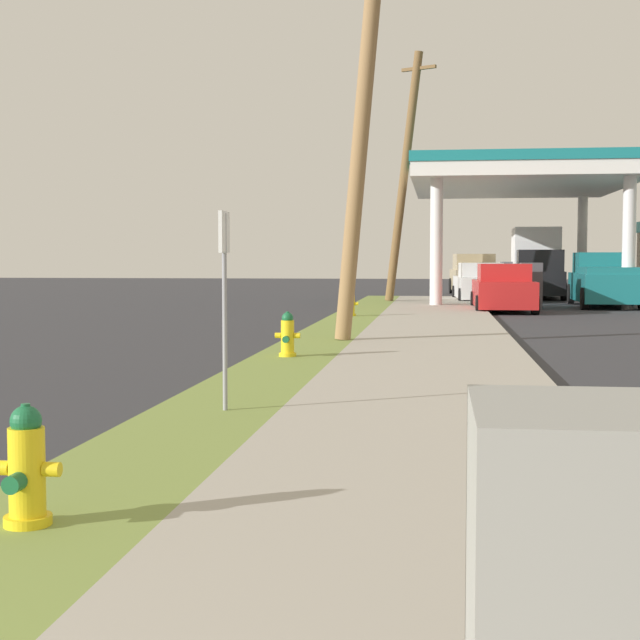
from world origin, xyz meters
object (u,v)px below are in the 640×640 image
at_px(fire_hydrant_nearest, 27,473).
at_px(fire_hydrant_second, 288,337).
at_px(car_white_by_far_pump, 480,284).
at_px(fire_hydrant_third, 351,304).
at_px(utility_pole_background, 404,176).
at_px(car_red_by_near_pump, 503,290).
at_px(truck_teal_at_forecourt, 604,281).
at_px(truck_tan_at_far_bay, 476,276).
at_px(truck_black_on_apron, 536,264).
at_px(street_sign_post, 224,269).
at_px(utility_pole_midground, 365,85).

relative_size(fire_hydrant_nearest, fire_hydrant_second, 1.00).
bearing_deg(car_white_by_far_pump, fire_hydrant_second, -100.17).
relative_size(fire_hydrant_second, fire_hydrant_third, 1.00).
relative_size(utility_pole_background, car_red_by_near_pump, 2.06).
bearing_deg(truck_teal_at_forecourt, truck_tan_at_far_bay, 112.24).
distance_m(fire_hydrant_third, truck_tan_at_far_bay, 19.35).
relative_size(car_white_by_far_pump, truck_black_on_apron, 0.71).
xyz_separation_m(street_sign_post, car_red_by_near_pump, (4.36, 21.45, -0.91)).
bearing_deg(utility_pole_background, utility_pole_midground, -90.37).
height_order(car_white_by_far_pump, truck_tan_at_far_bay, truck_tan_at_far_bay).
bearing_deg(utility_pole_background, truck_black_on_apron, 50.00).
distance_m(utility_pole_background, truck_black_on_apron, 9.36).
xyz_separation_m(car_white_by_far_pump, truck_black_on_apron, (2.63, 4.09, 0.77)).
relative_size(fire_hydrant_nearest, car_red_by_near_pump, 0.16).
relative_size(utility_pole_background, truck_teal_at_forecourt, 1.71).
bearing_deg(utility_pole_midground, car_white_by_far_pump, 81.13).
height_order(utility_pole_background, car_red_by_near_pump, utility_pole_background).
relative_size(street_sign_post, truck_tan_at_far_bay, 0.38).
bearing_deg(truck_tan_at_far_bay, fire_hydrant_second, -98.03).
bearing_deg(fire_hydrant_nearest, utility_pole_background, 87.87).
bearing_deg(utility_pole_midground, fire_hydrant_third, 97.34).
xyz_separation_m(car_red_by_near_pump, truck_tan_at_far_bay, (-0.36, 13.97, 0.19)).
bearing_deg(car_red_by_near_pump, utility_pole_background, 128.02).
height_order(utility_pole_midground, truck_black_on_apron, utility_pole_midground).
bearing_deg(fire_hydrant_nearest, truck_black_on_apron, 79.66).
bearing_deg(utility_pole_midground, street_sign_post, -95.30).
bearing_deg(utility_pole_background, truck_teal_at_forecourt, -5.63).
bearing_deg(fire_hydrant_third, street_sign_post, -89.26).
height_order(fire_hydrant_third, truck_black_on_apron, truck_black_on_apron).
distance_m(fire_hydrant_second, car_red_by_near_pump, 16.60).
relative_size(truck_teal_at_forecourt, truck_tan_at_far_bay, 0.98).
relative_size(fire_hydrant_nearest, utility_pole_midground, 0.08).
bearing_deg(truck_teal_at_forecourt, utility_pole_midground, -114.20).
bearing_deg(street_sign_post, utility_pole_midground, 84.70).
distance_m(fire_hydrant_second, truck_tan_at_far_bay, 30.22).
height_order(street_sign_post, car_white_by_far_pump, street_sign_post).
bearing_deg(fire_hydrant_third, utility_pole_background, 83.09).
distance_m(fire_hydrant_nearest, utility_pole_midground, 13.88).
bearing_deg(truck_black_on_apron, fire_hydrant_second, -104.01).
distance_m(fire_hydrant_nearest, street_sign_post, 4.54).
distance_m(fire_hydrant_third, utility_pole_background, 10.36).
xyz_separation_m(car_red_by_near_pump, truck_teal_at_forecourt, (3.85, 3.68, 0.19)).
relative_size(utility_pole_midground, car_red_by_near_pump, 2.17).
bearing_deg(truck_black_on_apron, car_red_by_near_pump, -101.06).
height_order(fire_hydrant_second, truck_tan_at_far_bay, truck_tan_at_far_bay).
xyz_separation_m(truck_teal_at_forecourt, truck_black_on_apron, (-1.68, 7.40, 0.57)).
distance_m(car_red_by_near_pump, truck_black_on_apron, 11.32).
relative_size(fire_hydrant_second, truck_teal_at_forecourt, 0.14).
bearing_deg(utility_pole_midground, truck_tan_at_far_bay, 83.19).
bearing_deg(car_white_by_far_pump, utility_pole_midground, -98.87).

